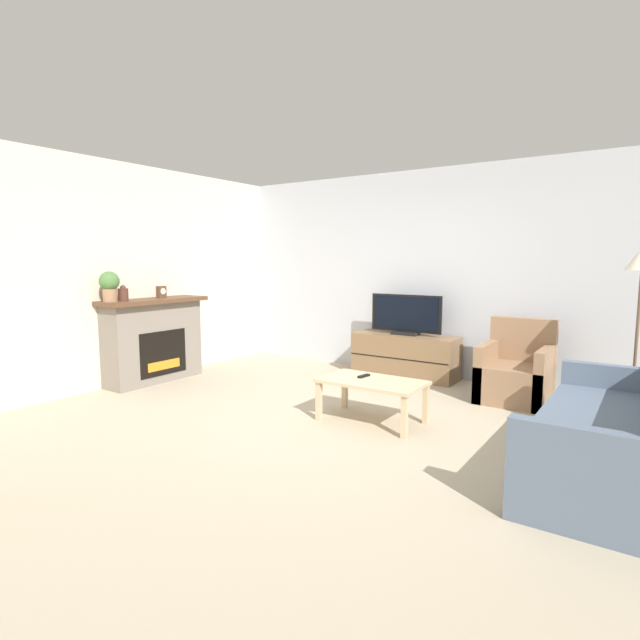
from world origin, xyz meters
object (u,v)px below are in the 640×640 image
object	(u,v)px
couch	(617,441)
coffee_table	(372,386)
mantel_vase_left	(123,294)
tv	(406,316)
potted_plant	(109,285)
tv_stand	(405,356)
fireplace	(153,339)
remote	(364,376)
mantel_clock	(161,292)
armchair	(516,374)

from	to	relation	value
couch	coffee_table	bearing A→B (deg)	176.54
mantel_vase_left	tv	xyz separation A→B (m)	(2.51, 2.42, -0.33)
potted_plant	tv	bearing A→B (deg)	45.87
tv_stand	tv	bearing A→B (deg)	-90.00
potted_plant	coffee_table	distance (m)	3.24
fireplace	coffee_table	xyz separation A→B (m)	(3.05, 0.13, -0.18)
mantel_vase_left	coffee_table	bearing A→B (deg)	10.12
mantel_vase_left	remote	bearing A→B (deg)	11.79
fireplace	couch	bearing A→B (deg)	0.13
mantel_clock	couch	size ratio (longest dim) A/B	0.07
mantel_vase_left	couch	world-z (taller)	mantel_vase_left
mantel_vase_left	fireplace	bearing A→B (deg)	92.35
mantel_vase_left	tv_stand	world-z (taller)	mantel_vase_left
tv_stand	remote	distance (m)	1.86
fireplace	potted_plant	xyz separation A→B (m)	(0.02, -0.58, 0.71)
mantel_clock	armchair	bearing A→B (deg)	21.13
remote	mantel_vase_left	bearing A→B (deg)	-159.30
potted_plant	tv	size ratio (longest dim) A/B	0.36
tv_stand	coffee_table	size ratio (longest dim) A/B	1.42
mantel_vase_left	mantel_clock	size ratio (longest dim) A/B	1.24
fireplace	mantel_clock	xyz separation A→B (m)	(0.02, 0.14, 0.59)
fireplace	coffee_table	size ratio (longest dim) A/B	1.40
coffee_table	couch	world-z (taller)	couch
couch	armchair	bearing A→B (deg)	122.41
mantel_clock	coffee_table	distance (m)	3.13
tv_stand	remote	world-z (taller)	tv_stand
remote	couch	world-z (taller)	couch
armchair	coffee_table	bearing A→B (deg)	-121.66
remote	couch	bearing A→B (deg)	3.91
tv	armchair	size ratio (longest dim) A/B	1.10
mantel_vase_left	couch	bearing A→B (deg)	4.76
mantel_vase_left	tv	bearing A→B (deg)	43.92
tv	remote	distance (m)	1.89
tv_stand	remote	xyz separation A→B (m)	(0.40, -1.81, 0.14)
remote	couch	size ratio (longest dim) A/B	0.08
tv_stand	couch	size ratio (longest dim) A/B	0.67
tv_stand	potted_plant	bearing A→B (deg)	-134.11
potted_plant	couch	xyz separation A→B (m)	(5.04, 0.59, -0.98)
fireplace	armchair	bearing A→B (deg)	22.72
tv	armchair	xyz separation A→B (m)	(1.47, -0.33, -0.51)
armchair	mantel_clock	bearing A→B (deg)	-158.87
tv_stand	couch	bearing A→B (deg)	-38.32
tv_stand	armchair	bearing A→B (deg)	-12.83
mantel_vase_left	potted_plant	world-z (taller)	potted_plant
tv_stand	coffee_table	xyz separation A→B (m)	(0.52, -1.88, 0.07)
mantel_vase_left	couch	size ratio (longest dim) A/B	0.09
armchair	remote	xyz separation A→B (m)	(-1.08, -1.48, 0.13)
armchair	remote	distance (m)	1.83
mantel_clock	coffee_table	xyz separation A→B (m)	(3.03, -0.00, -0.77)
mantel_clock	armchair	xyz separation A→B (m)	(3.98, 1.54, -0.84)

